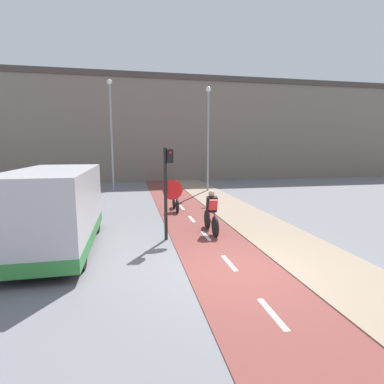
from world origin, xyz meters
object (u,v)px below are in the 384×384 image
at_px(street_lamp_sidewalk, 208,129).
at_px(street_lamp_far, 111,125).
at_px(van, 56,211).
at_px(cyclist_far, 175,197).
at_px(traffic_light_pole, 168,183).
at_px(cyclist_near, 211,213).

bearing_deg(street_lamp_sidewalk, street_lamp_far, 166.25).
bearing_deg(van, cyclist_far, 48.11).
height_order(traffic_light_pole, van, traffic_light_pole).
relative_size(street_lamp_sidewalk, cyclist_near, 3.91).
bearing_deg(street_lamp_far, van, -94.38).
height_order(street_lamp_far, street_lamp_sidewalk, street_lamp_far).
height_order(cyclist_near, van, van).
height_order(street_lamp_sidewalk, cyclist_near, street_lamp_sidewalk).
xyz_separation_m(street_lamp_far, van, (-0.97, -12.60, -3.41)).
xyz_separation_m(street_lamp_far, cyclist_near, (4.04, -11.83, -3.87)).
relative_size(street_lamp_sidewalk, cyclist_far, 4.01).
bearing_deg(street_lamp_far, cyclist_far, -66.90).
bearing_deg(cyclist_near, street_lamp_far, 108.85).
bearing_deg(cyclist_far, street_lamp_sidewalk, 62.65).
xyz_separation_m(street_lamp_sidewalk, cyclist_near, (-2.51, -10.23, -3.59)).
bearing_deg(cyclist_near, traffic_light_pole, -164.42).
xyz_separation_m(cyclist_near, cyclist_far, (-0.71, 4.02, -0.05)).
distance_m(street_lamp_far, cyclist_far, 9.35).
bearing_deg(cyclist_near, cyclist_far, 99.96).
relative_size(street_lamp_far, van, 1.45).
xyz_separation_m(street_lamp_sidewalk, van, (-7.51, -11.00, -3.13)).
distance_m(street_lamp_far, street_lamp_sidewalk, 6.74).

